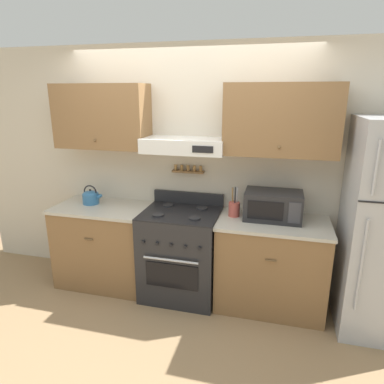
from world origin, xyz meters
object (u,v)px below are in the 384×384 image
stove_range (181,253)px  tea_kettle (91,197)px  microwave (273,205)px  utensil_crock (234,209)px

stove_range → tea_kettle: tea_kettle is taller
tea_kettle → microwave: size_ratio=0.42×
tea_kettle → utensil_crock: (1.57, 0.00, 0.00)m
stove_range → utensil_crock: 0.74m
microwave → utensil_crock: bearing=-177.2°
tea_kettle → utensil_crock: utensil_crock is taller
stove_range → utensil_crock: utensil_crock is taller
tea_kettle → microwave: (1.94, 0.02, 0.06)m
utensil_crock → microwave: bearing=2.8°
microwave → utensil_crock: 0.37m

